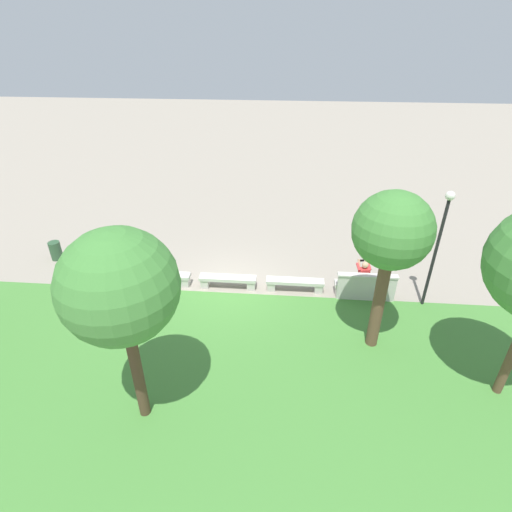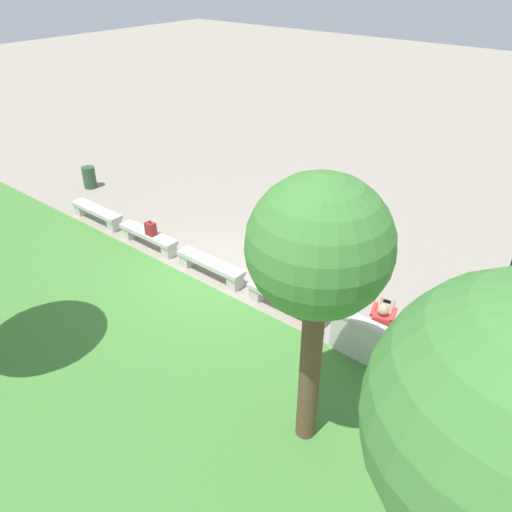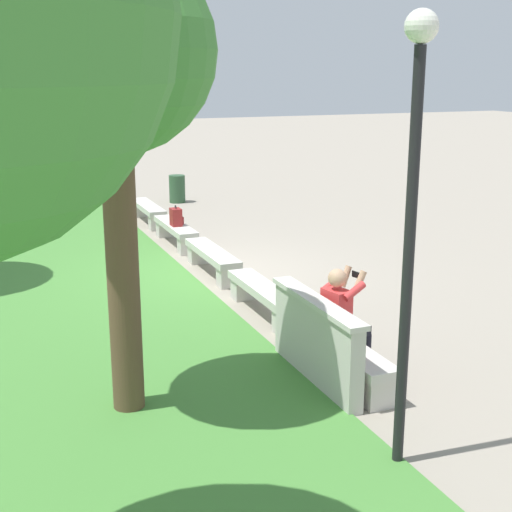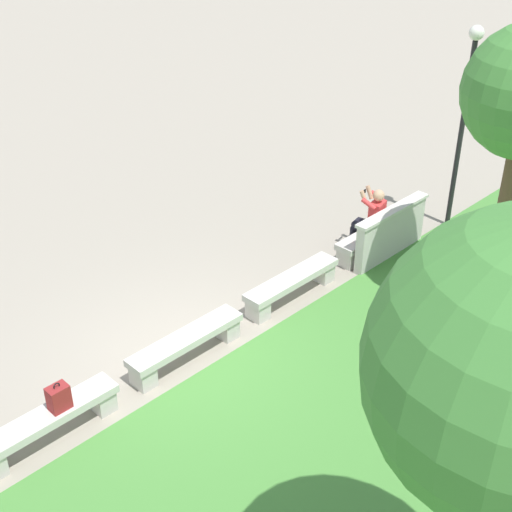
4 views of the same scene
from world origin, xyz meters
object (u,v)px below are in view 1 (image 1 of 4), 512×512
Objects in this scene: trash_bin at (56,251)px; lamp_post at (440,235)px; bench_mid at (228,280)px; tree_left_background at (392,233)px; backpack at (166,270)px; tree_behind_wall at (119,288)px; bench_far at (162,277)px; bench_end at (99,274)px; bench_main at (364,287)px; person_photographer at (362,275)px; bench_near at (295,283)px.

lamp_post reaches higher than trash_bin.
tree_left_background is (-4.63, 2.53, 3.36)m from bench_mid.
tree_behind_wall reaches higher than backpack.
tree_left_background is at bearing -153.40° from tree_behind_wall.
tree_behind_wall is (1.23, 5.46, 3.40)m from bench_mid.
lamp_post is at bearing 172.35° from trash_bin.
backpack is at bearing -2.70° from lamp_post.
trash_bin is (11.75, -3.94, -3.28)m from tree_left_background.
bench_mid and bench_far have the same top height.
lamp_post is at bearing 177.20° from bench_far.
bench_mid is at bearing -3.80° from lamp_post.
bench_end is (4.75, 0.00, 0.00)m from bench_mid.
lamp_post is (-11.41, 0.44, 2.32)m from bench_end.
lamp_post reaches higher than bench_main.
tree_behind_wall is at bearing 99.95° from backpack.
bench_main is 0.50× the size of lamp_post.
lamp_post is at bearing 165.55° from person_photographer.
bench_near is at bearing -179.68° from backpack.
bench_mid is at bearing 180.00° from bench_far.
bench_mid is 2.69× the size of trash_bin.
bench_far is 9.34m from lamp_post.
person_photographer is 3.91m from tree_left_background.
bench_main is 1.00× the size of bench_mid.
bench_main and bench_near have the same top height.
bench_end is at bearing 0.46° from person_photographer.
bench_near is at bearing 180.00° from bench_mid.
bench_near is at bearing -123.45° from tree_behind_wall.
tree_left_background is 12.82m from trash_bin.
person_photographer is (-7.03, -0.08, 0.43)m from bench_far.
tree_behind_wall is at bearing 43.26° from person_photographer.
bench_end is 4.72× the size of backpack.
tree_behind_wall is 1.04× the size of tree_left_background.
bench_near is 1.00× the size of bench_far.
bench_main is 3.04m from lamp_post.
backpack is at bearing -20.16° from tree_left_background.
tree_left_background is 3.09m from lamp_post.
bench_end is 2.69× the size of trash_bin.
tree_left_background reaches higher than lamp_post.
bench_near and bench_end have the same top height.
bench_mid is 6.25m from tree_left_background.
bench_end is at bearing -0.56° from backpack.
bench_near is at bearing 180.00° from bench_far.
backpack is 5.14m from trash_bin.
bench_near is 1.00× the size of bench_end.
tree_behind_wall is at bearing 77.29° from bench_mid.
backpack is at bearing 0.32° from bench_near.
lamp_post reaches higher than bench_far.
bench_far is 1.53× the size of person_photographer.
bench_main is 4.20m from tree_left_background.
trash_bin is at bearing -8.44° from bench_near.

